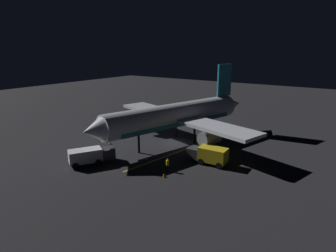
% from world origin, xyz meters
% --- Properties ---
extents(ground_plane, '(180.00, 180.00, 0.20)m').
position_xyz_m(ground_plane, '(0.00, 0.00, -0.10)').
color(ground_plane, black).
extents(apron_guide_stripe, '(3.82, 19.03, 0.01)m').
position_xyz_m(apron_guide_stripe, '(-2.54, 4.00, 0.00)').
color(apron_guide_stripe, gold).
rests_on(apron_guide_stripe, ground_plane).
extents(airliner, '(29.70, 32.79, 12.76)m').
position_xyz_m(airliner, '(-0.16, -0.56, 4.71)').
color(airliner, silver).
rests_on(airliner, ground_plane).
extents(baggage_truck, '(4.88, 6.36, 2.21)m').
position_xyz_m(baggage_truck, '(4.84, 14.02, 1.17)').
color(baggage_truck, silver).
rests_on(baggage_truck, ground_plane).
extents(catering_truck, '(5.70, 2.44, 2.42)m').
position_xyz_m(catering_truck, '(-8.68, 4.65, 1.24)').
color(catering_truck, gold).
rests_on(catering_truck, ground_plane).
extents(ground_crew_worker, '(0.40, 0.40, 1.74)m').
position_xyz_m(ground_crew_worker, '(-5.40, 10.01, 0.89)').
color(ground_crew_worker, black).
rests_on(ground_crew_worker, ground_plane).
extents(traffic_cone_near_left, '(0.50, 0.50, 0.55)m').
position_xyz_m(traffic_cone_near_left, '(8.75, 6.44, 0.25)').
color(traffic_cone_near_left, '#EA590F').
rests_on(traffic_cone_near_left, ground_plane).
extents(traffic_cone_near_right, '(0.50, 0.50, 0.55)m').
position_xyz_m(traffic_cone_near_right, '(-6.01, 11.69, 0.25)').
color(traffic_cone_near_right, '#EA590F').
rests_on(traffic_cone_near_right, ground_plane).
extents(traffic_cone_under_wing, '(0.50, 0.50, 0.55)m').
position_xyz_m(traffic_cone_under_wing, '(-0.71, 8.56, 0.25)').
color(traffic_cone_under_wing, '#EA590F').
rests_on(traffic_cone_under_wing, ground_plane).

